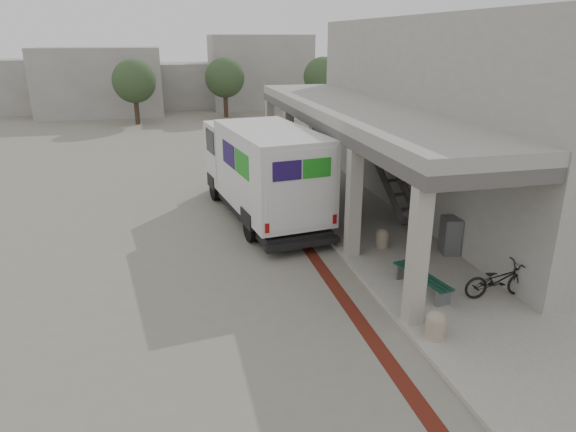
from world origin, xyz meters
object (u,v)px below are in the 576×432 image
object	(u,v)px
bench	(422,280)
utility_cabinet	(450,235)
bicycle_black	(498,280)
fedex_truck	(262,169)

from	to	relation	value
bench	utility_cabinet	xyz separation A→B (m)	(2.00, 2.09, 0.23)
bench	bicycle_black	world-z (taller)	bicycle_black
fedex_truck	bicycle_black	bearing A→B (deg)	-67.49
bench	utility_cabinet	size ratio (longest dim) A/B	1.79
fedex_truck	utility_cabinet	size ratio (longest dim) A/B	7.42
bench	bicycle_black	bearing A→B (deg)	-33.32
fedex_truck	bicycle_black	world-z (taller)	fedex_truck
bicycle_black	bench	bearing A→B (deg)	70.30
bench	bicycle_black	xyz separation A→B (m)	(1.69, -0.70, 0.13)
fedex_truck	utility_cabinet	world-z (taller)	fedex_truck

